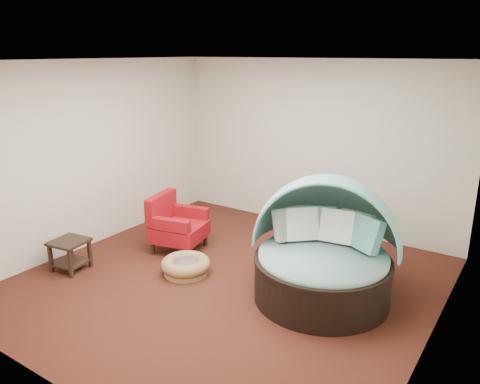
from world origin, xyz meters
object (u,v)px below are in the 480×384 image
Objects in this scene: canopy_daybed at (325,243)px; side_table at (70,251)px; pet_basket at (186,266)px; red_armchair at (176,225)px.

side_table is (-3.17, -1.29, -0.42)m from canopy_daybed.
side_table is (-1.40, -0.78, 0.16)m from pet_basket.
red_armchair is 1.71× the size of side_table.
red_armchair is 1.54m from side_table.
side_table is at bearing -174.38° from canopy_daybed.
canopy_daybed is at bearing 22.09° from side_table.
red_armchair reaches higher than pet_basket.
side_table is at bearing -150.85° from pet_basket.
canopy_daybed is 2.51× the size of pet_basket.
canopy_daybed is 2.45m from red_armchair.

